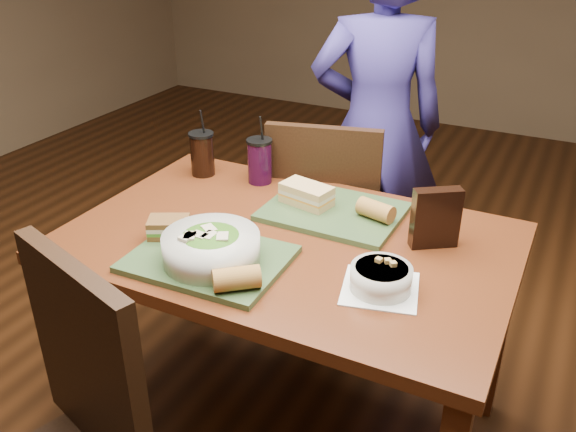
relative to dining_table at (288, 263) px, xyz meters
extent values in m
plane|color=#381C0B|center=(0.00, 0.00, -0.66)|extent=(6.00, 6.00, 0.00)
cube|color=#582711|center=(-0.60, -0.38, -0.30)|extent=(0.06, 0.06, 0.71)
cube|color=#582711|center=(-0.60, 0.38, -0.30)|extent=(0.06, 0.06, 0.71)
cube|color=#582711|center=(0.60, 0.38, -0.30)|extent=(0.06, 0.06, 0.71)
cube|color=#582711|center=(0.00, 0.00, 0.07)|extent=(1.30, 0.85, 0.04)
cube|color=black|center=(-0.16, -0.66, 0.07)|extent=(0.42, 0.17, 0.51)
cube|color=black|center=(-0.08, 0.61, -0.22)|extent=(0.50, 0.50, 0.04)
cube|color=black|center=(-0.08, 0.43, 0.05)|extent=(0.41, 0.14, 0.49)
cube|color=black|center=(-0.25, 0.44, -0.45)|extent=(0.04, 0.04, 0.42)
cube|color=black|center=(0.10, 0.44, -0.45)|extent=(0.04, 0.04, 0.42)
cube|color=black|center=(-0.25, 0.79, -0.45)|extent=(0.04, 0.04, 0.42)
cube|color=black|center=(0.10, 0.79, -0.45)|extent=(0.04, 0.04, 0.42)
imported|color=navy|center=(-0.07, 0.97, 0.12)|extent=(0.67, 0.58, 1.56)
cube|color=#344C28|center=(-0.13, -0.22, 0.10)|extent=(0.43, 0.33, 0.02)
cube|color=#344C28|center=(0.06, 0.20, 0.10)|extent=(0.42, 0.32, 0.02)
cylinder|color=silver|center=(-0.11, -0.24, 0.15)|extent=(0.26, 0.26, 0.08)
ellipsoid|color=#427219|center=(-0.11, -0.24, 0.16)|extent=(0.21, 0.21, 0.07)
cube|color=beige|center=(-0.07, -0.24, 0.19)|extent=(0.05, 0.05, 0.01)
cube|color=beige|center=(-0.15, -0.27, 0.19)|extent=(0.05, 0.05, 0.01)
cube|color=beige|center=(-0.11, -0.25, 0.19)|extent=(0.03, 0.04, 0.01)
cube|color=beige|center=(-0.16, -0.28, 0.19)|extent=(0.04, 0.05, 0.01)
cube|color=beige|center=(-0.13, -0.26, 0.19)|extent=(0.05, 0.03, 0.01)
cube|color=beige|center=(-0.13, -0.22, 0.19)|extent=(0.05, 0.05, 0.01)
cube|color=white|center=(0.33, -0.14, 0.09)|extent=(0.23, 0.23, 0.00)
cylinder|color=silver|center=(0.33, -0.14, 0.13)|extent=(0.16, 0.16, 0.06)
cylinder|color=black|center=(0.33, -0.14, 0.15)|extent=(0.13, 0.13, 0.01)
cube|color=#B28947|center=(0.32, -0.12, 0.16)|extent=(0.02, 0.02, 0.01)
cube|color=#B28947|center=(0.34, -0.11, 0.16)|extent=(0.02, 0.02, 0.01)
cube|color=#B28947|center=(0.36, -0.12, 0.16)|extent=(0.02, 0.02, 0.01)
cube|color=#593819|center=(-0.30, -0.18, 0.12)|extent=(0.14, 0.12, 0.02)
cube|color=#3F721E|center=(-0.30, -0.18, 0.13)|extent=(0.14, 0.12, 0.01)
cube|color=beige|center=(-0.30, -0.18, 0.14)|extent=(0.14, 0.12, 0.01)
cube|color=#593819|center=(-0.30, -0.18, 0.16)|extent=(0.14, 0.12, 0.02)
cube|color=tan|center=(-0.03, 0.20, 0.12)|extent=(0.18, 0.12, 0.02)
cube|color=orange|center=(-0.03, 0.20, 0.13)|extent=(0.18, 0.12, 0.01)
cube|color=beige|center=(-0.03, 0.20, 0.14)|extent=(0.18, 0.12, 0.01)
cube|color=tan|center=(-0.03, 0.20, 0.16)|extent=(0.18, 0.12, 0.02)
cylinder|color=#AD7533|center=(0.02, -0.32, 0.14)|extent=(0.13, 0.12, 0.06)
cylinder|color=#AD7533|center=(0.20, 0.20, 0.14)|extent=(0.12, 0.08, 0.06)
cylinder|color=black|center=(-0.49, 0.28, 0.16)|extent=(0.08, 0.08, 0.15)
cylinder|color=black|center=(-0.49, 0.28, 0.24)|extent=(0.09, 0.09, 0.01)
cylinder|color=black|center=(-0.48, 0.28, 0.29)|extent=(0.01, 0.02, 0.10)
cylinder|color=black|center=(-0.27, 0.32, 0.16)|extent=(0.08, 0.08, 0.15)
cylinder|color=black|center=(-0.27, 0.32, 0.24)|extent=(0.09, 0.09, 0.01)
cylinder|color=black|center=(-0.26, 0.32, 0.29)|extent=(0.01, 0.02, 0.10)
cube|color=black|center=(0.39, 0.14, 0.18)|extent=(0.14, 0.11, 0.18)
camera|label=1|loc=(0.71, -1.41, 0.97)|focal=38.00mm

